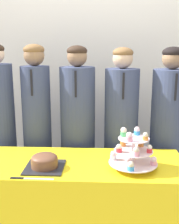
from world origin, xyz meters
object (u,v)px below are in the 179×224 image
student_3 (121,139)px  student_0 (1,135)px  student_2 (78,138)px  student_4 (168,140)px  cake_knife (25,179)px  cupcake_stand (133,150)px  round_cake (44,161)px  student_1 (37,135)px

student_3 → student_0: bearing=-180.0°
student_0 → student_2: bearing=0.0°
student_2 → student_4: 0.81m
cake_knife → student_3: size_ratio=0.18×
cake_knife → cupcake_stand: cupcake_stand is taller
cake_knife → student_4: bearing=37.6°
student_0 → student_4: 1.53m
round_cake → student_4: 1.17m
student_3 → student_2: bearing=180.0°
student_2 → student_4: (0.81, 0.00, -0.01)m
student_3 → round_cake: bearing=-131.9°
cake_knife → student_1: size_ratio=0.18×
cake_knife → student_1: 0.81m
student_0 → cake_knife: bearing=-61.0°
round_cake → student_4: (0.99, 0.63, -0.04)m
cupcake_stand → student_1: student_1 is taller
cupcake_stand → student_4: (0.38, 0.61, -0.13)m
student_1 → student_3: size_ratio=1.02×
student_0 → student_1: (0.34, -0.00, 0.01)m
round_cake → student_3: 0.85m
student_2 → student_3: (0.39, -0.00, -0.00)m
round_cake → cupcake_stand: bearing=2.3°
round_cake → student_3: size_ratio=0.17×
cake_knife → student_3: bearing=51.5°
student_2 → student_1: bearing=-180.0°
student_2 → student_3: bearing=-0.0°
round_cake → student_2: size_ratio=0.17×
student_0 → cupcake_stand: bearing=-27.9°
student_0 → student_1: 0.35m
cake_knife → student_0: size_ratio=0.18×
student_2 → student_4: size_ratio=1.01×
cake_knife → student_4: (1.08, 0.80, 0.00)m
student_0 → student_1: bearing=-0.0°
student_1 → student_0: bearing=180.0°
round_cake → cake_knife: bearing=-118.8°
student_0 → student_2: size_ratio=1.01×
student_2 → student_0: bearing=-180.0°
round_cake → student_0: bearing=130.5°
student_1 → student_4: 1.18m
student_1 → student_3: bearing=0.0°
cake_knife → student_1: bearing=98.1°
student_2 → round_cake: bearing=-105.6°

